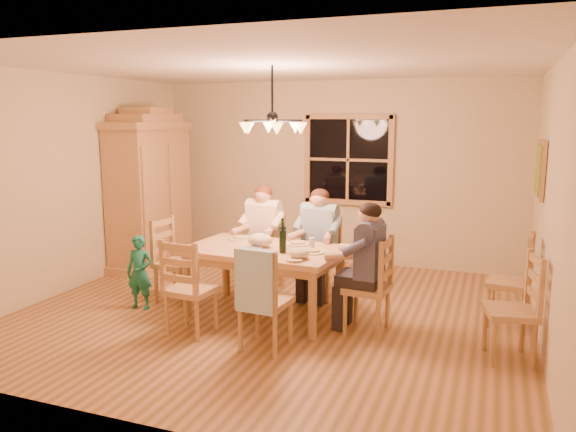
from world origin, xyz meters
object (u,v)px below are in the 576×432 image
at_px(chair_near_left, 191,304).
at_px(chair_spare_front, 509,328).
at_px(adult_slate_man, 368,251).
at_px(chair_end_right, 367,302).
at_px(adult_plaid_man, 319,230).
at_px(wine_bottle_a, 282,234).
at_px(chandelier, 272,126).
at_px(chair_near_right, 266,316).
at_px(armoire, 150,195).
at_px(chair_far_left, 264,267).
at_px(dining_table, 264,257).
at_px(child, 140,272).
at_px(adult_woman, 263,225).
at_px(chair_end_left, 177,276).
at_px(wine_bottle_b, 283,237).
at_px(chair_far_right, 319,274).
at_px(chair_spare_back, 508,297).

xyz_separation_m(chair_near_left, chair_spare_front, (3.00, 0.44, 0.00)).
bearing_deg(adult_slate_man, chair_end_right, -85.74).
xyz_separation_m(adult_plaid_man, wine_bottle_a, (-0.19, -0.73, 0.08)).
relative_size(chandelier, chair_near_right, 0.78).
bearing_deg(armoire, chair_far_left, -14.23).
xyz_separation_m(dining_table, child, (-1.41, -0.31, -0.23)).
bearing_deg(adult_woman, dining_table, 117.90).
bearing_deg(chair_near_right, chandelier, 112.04).
bearing_deg(chair_end_left, adult_plaid_man, 117.98).
xyz_separation_m(chair_near_left, child, (-0.93, 0.45, 0.12)).
relative_size(chair_near_right, chair_end_left, 1.00).
relative_size(chandelier, adult_woman, 0.88).
bearing_deg(dining_table, wine_bottle_a, 11.90).
height_order(chandelier, chair_near_right, chandelier).
height_order(armoire, wine_bottle_b, armoire).
bearing_deg(chair_near_left, chair_spare_front, 12.62).
distance_m(chair_near_right, adult_slate_man, 1.22).
bearing_deg(adult_woman, chair_end_left, 46.74).
relative_size(chandelier, chair_far_left, 0.78).
relative_size(chair_near_left, chair_spare_front, 1.00).
bearing_deg(adult_plaid_man, chandelier, 69.17).
bearing_deg(armoire, chandelier, -27.14).
xyz_separation_m(wine_bottle_a, chair_spare_front, (2.32, -0.36, -0.62)).
bearing_deg(chair_near_right, wine_bottle_b, 101.84).
distance_m(chair_end_left, child, 0.48).
distance_m(chandelier, chair_far_right, 1.93).
bearing_deg(chair_far_left, adult_woman, -85.74).
distance_m(chair_near_right, adult_woman, 1.88).
xyz_separation_m(dining_table, wine_bottle_a, (0.20, 0.04, 0.27)).
bearing_deg(adult_woman, wine_bottle_a, 129.82).
height_order(chair_far_right, wine_bottle_a, wine_bottle_a).
relative_size(chair_far_left, chair_near_right, 1.00).
height_order(wine_bottle_b, child, wine_bottle_b).
bearing_deg(chair_spare_front, wine_bottle_a, 68.07).
distance_m(chandelier, chair_near_left, 2.04).
bearing_deg(dining_table, adult_woman, 113.64).
bearing_deg(chair_near_right, child, 168.09).
distance_m(adult_woman, chair_spare_front, 3.15).
bearing_deg(chair_spare_back, armoire, 88.70).
height_order(chair_near_right, adult_plaid_man, adult_plaid_man).
relative_size(chair_end_right, child, 1.16).
xyz_separation_m(chair_near_right, chair_spare_back, (2.16, 1.45, 0.00)).
distance_m(chair_end_left, adult_slate_man, 2.40).
xyz_separation_m(armoire, wine_bottle_b, (2.62, -1.47, -0.13)).
relative_size(armoire, child, 2.70).
height_order(adult_slate_man, wine_bottle_a, adult_slate_man).
distance_m(dining_table, chair_spare_back, 2.62).
distance_m(chair_far_right, adult_slate_man, 1.28).
distance_m(chandelier, chair_spare_front, 3.05).
height_order(chair_near_left, adult_slate_man, adult_slate_man).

